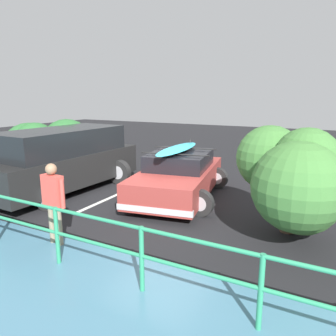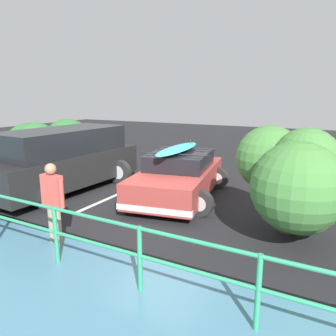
{
  "view_description": "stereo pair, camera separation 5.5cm",
  "coord_description": "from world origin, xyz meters",
  "px_view_note": "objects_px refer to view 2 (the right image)",
  "views": [
    {
      "loc": [
        -3.96,
        7.07,
        2.8
      ],
      "look_at": [
        -0.18,
        -0.19,
        0.95
      ],
      "focal_mm": 35.0,
      "sensor_mm": 36.0,
      "label": 1
    },
    {
      "loc": [
        -4.01,
        7.04,
        2.8
      ],
      "look_at": [
        -0.18,
        -0.19,
        0.95
      ],
      "focal_mm": 35.0,
      "sensor_mm": 36.0,
      "label": 2
    }
  ],
  "objects_px": {
    "bush_near_left": "(293,179)",
    "suv_car": "(64,159)",
    "person_bystander": "(53,196)",
    "sedan_car": "(179,176)",
    "bush_near_right": "(46,149)"
  },
  "relations": [
    {
      "from": "bush_near_left",
      "to": "bush_near_right",
      "type": "relative_size",
      "value": 0.94
    },
    {
      "from": "person_bystander",
      "to": "bush_near_left",
      "type": "bearing_deg",
      "value": -148.79
    },
    {
      "from": "person_bystander",
      "to": "bush_near_right",
      "type": "distance_m",
      "value": 5.59
    },
    {
      "from": "bush_near_left",
      "to": "suv_car",
      "type": "bearing_deg",
      "value": -3.23
    },
    {
      "from": "suv_car",
      "to": "bush_near_right",
      "type": "xyz_separation_m",
      "value": [
        1.76,
        -0.94,
        0.01
      ]
    },
    {
      "from": "person_bystander",
      "to": "sedan_car",
      "type": "bearing_deg",
      "value": -102.1
    },
    {
      "from": "suv_car",
      "to": "person_bystander",
      "type": "xyz_separation_m",
      "value": [
        -2.47,
        2.73,
        -0.0
      ]
    },
    {
      "from": "bush_near_left",
      "to": "bush_near_right",
      "type": "height_order",
      "value": "bush_near_left"
    },
    {
      "from": "sedan_car",
      "to": "bush_near_right",
      "type": "xyz_separation_m",
      "value": [
        5.02,
        0.06,
        0.35
      ]
    },
    {
      "from": "bush_near_right",
      "to": "person_bystander",
      "type": "bearing_deg",
      "value": 139.1
    },
    {
      "from": "sedan_car",
      "to": "bush_near_right",
      "type": "distance_m",
      "value": 5.04
    },
    {
      "from": "sedan_car",
      "to": "person_bystander",
      "type": "relative_size",
      "value": 2.69
    },
    {
      "from": "sedan_car",
      "to": "suv_car",
      "type": "xyz_separation_m",
      "value": [
        3.26,
        0.99,
        0.34
      ]
    },
    {
      "from": "bush_near_left",
      "to": "bush_near_right",
      "type": "xyz_separation_m",
      "value": [
        8.13,
        -1.3,
        -0.25
      ]
    },
    {
      "from": "person_bystander",
      "to": "bush_near_left",
      "type": "distance_m",
      "value": 4.57
    }
  ]
}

